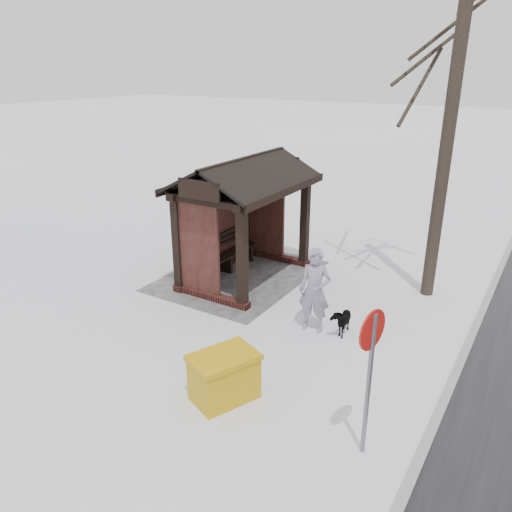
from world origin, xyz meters
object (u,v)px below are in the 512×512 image
(pedestrian, at_px, (315,291))
(bus_shelter, at_px, (239,195))
(tree_near, at_px, (465,8))
(road_sign, at_px, (370,352))
(grit_bin, at_px, (224,376))
(dog, at_px, (341,319))

(pedestrian, bearing_deg, bus_shelter, 141.85)
(tree_near, bearing_deg, pedestrian, -27.28)
(tree_near, distance_m, road_sign, 7.37)
(tree_near, distance_m, grit_bin, 8.38)
(tree_near, height_order, road_sign, tree_near)
(dog, relative_size, road_sign, 0.31)
(road_sign, bearing_deg, bus_shelter, -118.43)
(dog, bearing_deg, tree_near, 61.27)
(dog, bearing_deg, road_sign, -71.00)
(grit_bin, xyz_separation_m, road_sign, (-0.05, 2.34, 1.21))
(tree_near, relative_size, dog, 12.83)
(tree_near, height_order, dog, tree_near)
(dog, bearing_deg, pedestrian, -170.14)
(tree_near, xyz_separation_m, dog, (2.83, -1.02, -5.86))
(grit_bin, bearing_deg, dog, -171.37)
(tree_near, distance_m, pedestrian, 6.26)
(pedestrian, height_order, grit_bin, pedestrian)
(dog, distance_m, road_sign, 3.60)
(bus_shelter, height_order, road_sign, bus_shelter)
(dog, distance_m, grit_bin, 3.10)
(tree_near, height_order, grit_bin, tree_near)
(pedestrian, relative_size, grit_bin, 1.40)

